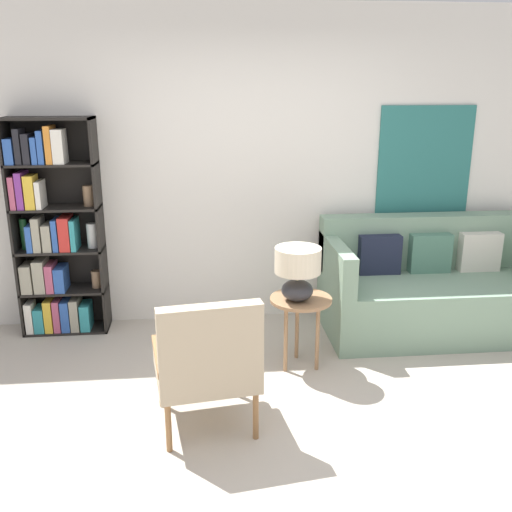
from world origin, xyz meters
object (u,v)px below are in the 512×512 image
(side_table, at_px, (301,307))
(table_lamp, at_px, (298,269))
(armchair, at_px, (208,360))
(couch, at_px, (433,289))
(bookshelf, at_px, (53,237))

(side_table, xyz_separation_m, table_lamp, (-0.04, -0.04, 0.31))
(armchair, xyz_separation_m, couch, (1.96, 1.38, -0.13))
(bookshelf, distance_m, side_table, 2.16)
(armchair, xyz_separation_m, side_table, (0.70, 0.79, -0.01))
(table_lamp, bearing_deg, side_table, 48.43)
(table_lamp, bearing_deg, couch, 25.82)
(bookshelf, relative_size, table_lamp, 4.56)
(bookshelf, xyz_separation_m, side_table, (1.94, -0.86, -0.36))
(bookshelf, height_order, couch, bookshelf)
(side_table, distance_m, table_lamp, 0.32)
(table_lamp, bearing_deg, armchair, -131.37)
(table_lamp, bearing_deg, bookshelf, 154.69)
(bookshelf, relative_size, armchair, 2.05)
(armchair, bearing_deg, table_lamp, 48.63)
(armchair, bearing_deg, side_table, 48.62)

